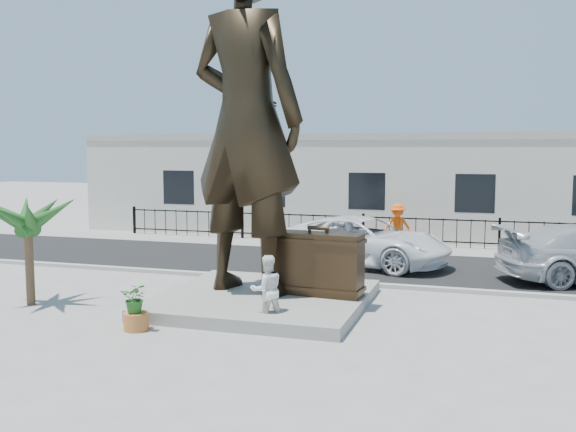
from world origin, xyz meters
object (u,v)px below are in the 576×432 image
suitcase (318,264)px  statue (246,120)px  car_white (363,241)px  tourist (267,290)px

suitcase → statue: bearing=-168.5°
statue → suitcase: statue is taller
car_white → statue: bearing=177.7°
statue → tourist: 4.53m
suitcase → tourist: size_ratio=1.41×
statue → car_white: size_ratio=1.48×
suitcase → car_white: 6.05m
statue → suitcase: bearing=-158.5°
suitcase → car_white: size_ratio=0.38×
statue → car_white: 7.63m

